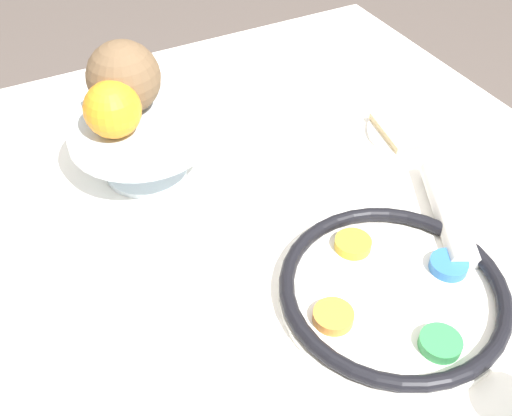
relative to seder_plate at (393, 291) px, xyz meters
name	(u,v)px	position (x,y,z in m)	size (l,w,h in m)	color
dining_table	(300,391)	(0.12, 0.04, -0.39)	(1.27, 1.01, 0.76)	white
seder_plate	(393,291)	(0.00, 0.00, 0.00)	(0.29, 0.29, 0.03)	white
fruit_stand	(141,133)	(0.39, 0.19, 0.06)	(0.22, 0.22, 0.10)	silver
orange_fruit	(112,110)	(0.37, 0.23, 0.13)	(0.08, 0.08, 0.08)	orange
coconut	(124,78)	(0.42, 0.20, 0.14)	(0.11, 0.11, 0.11)	brown
bread_plate	(411,130)	(0.28, -0.25, -0.01)	(0.15, 0.15, 0.02)	silver
napkin_roll	(448,212)	(0.08, -0.16, 0.01)	(0.20, 0.13, 0.04)	white
cup_mid	(120,95)	(0.57, 0.17, 0.02)	(0.08, 0.08, 0.07)	silver
fork_left	(222,367)	(0.01, 0.24, -0.01)	(0.06, 0.17, 0.01)	silver
fork_right	(211,347)	(0.04, 0.24, -0.01)	(0.05, 0.17, 0.01)	silver
spoon	(459,205)	(0.09, -0.20, -0.01)	(0.15, 0.07, 0.01)	silver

